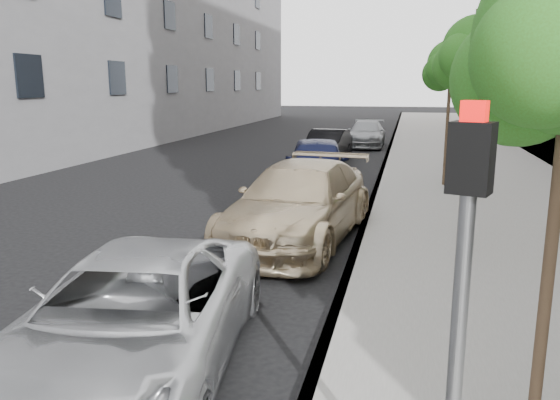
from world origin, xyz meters
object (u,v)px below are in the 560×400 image
(tree_far, at_px, (452,63))
(sedan_black, at_px, (327,146))
(signal_pole, at_px, (462,285))
(minivan, at_px, (133,319))
(sedan_blue, at_px, (317,163))
(suv, at_px, (299,202))
(sedan_rear, at_px, (366,134))
(tree_mid, at_px, (477,49))

(tree_far, bearing_deg, sedan_black, 130.90)
(signal_pole, height_order, minivan, signal_pole)
(signal_pole, relative_size, sedan_blue, 0.63)
(signal_pole, bearing_deg, sedan_black, 120.52)
(tree_far, xyz_separation_m, minivan, (-4.03, -12.44, -3.14))
(minivan, bearing_deg, sedan_blue, 81.70)
(suv, relative_size, sedan_rear, 1.20)
(tree_far, distance_m, sedan_black, 7.54)
(signal_pole, xyz_separation_m, sedan_rear, (-2.52, 25.69, -1.35))
(minivan, height_order, sedan_black, minivan)
(tree_mid, height_order, sedan_rear, tree_mid)
(minivan, xyz_separation_m, sedan_black, (-0.45, 17.62, -0.01))
(tree_mid, height_order, signal_pole, tree_mid)
(minivan, bearing_deg, tree_far, 64.39)
(tree_far, bearing_deg, minivan, -107.95)
(tree_mid, height_order, tree_far, tree_far)
(signal_pole, relative_size, suv, 0.54)
(signal_pole, xyz_separation_m, minivan, (-3.22, 1.77, -1.33))
(tree_mid, distance_m, signal_pole, 7.97)
(tree_mid, distance_m, sedan_black, 12.91)
(suv, distance_m, sedan_blue, 5.76)
(tree_far, xyz_separation_m, signal_pole, (-0.81, -14.21, -1.81))
(signal_pole, bearing_deg, minivan, 171.05)
(sedan_black, bearing_deg, sedan_blue, -79.86)
(sedan_rear, bearing_deg, tree_mid, -79.53)
(signal_pole, height_order, sedan_black, signal_pole)
(tree_mid, height_order, minivan, tree_mid)
(suv, bearing_deg, signal_pole, -65.36)
(signal_pole, distance_m, sedan_rear, 25.84)
(tree_far, relative_size, sedan_blue, 0.96)
(tree_mid, relative_size, suv, 0.82)
(suv, height_order, sedan_blue, sedan_blue)
(suv, distance_m, sedan_rear, 18.09)
(sedan_rear, bearing_deg, tree_far, -73.85)
(sedan_blue, bearing_deg, tree_far, 3.03)
(signal_pole, distance_m, sedan_black, 19.78)
(tree_mid, relative_size, tree_far, 0.99)
(sedan_blue, bearing_deg, sedan_black, 85.77)
(suv, bearing_deg, sedan_rear, 96.31)
(sedan_blue, bearing_deg, minivan, -100.36)
(signal_pole, xyz_separation_m, sedan_black, (-3.67, 19.39, -1.34))
(tree_far, bearing_deg, suv, -116.71)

